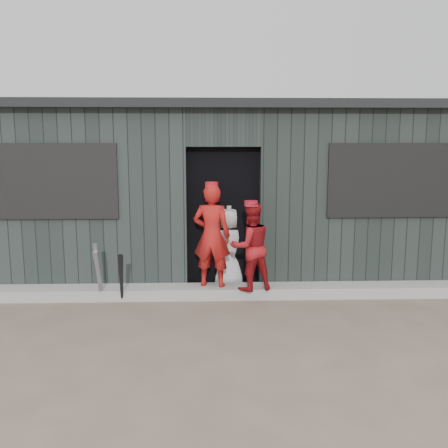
{
  "coord_description": "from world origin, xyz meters",
  "views": [
    {
      "loc": [
        -0.22,
        -4.65,
        2.08
      ],
      "look_at": [
        0.0,
        1.8,
        1.0
      ],
      "focal_mm": 40.0,
      "sensor_mm": 36.0,
      "label": 1
    }
  ],
  "objects_px": {
    "player_grey_back": "(229,248)",
    "bat_left": "(99,276)",
    "dugout": "(220,190)",
    "player_red_left": "(212,236)",
    "bat_right": "(121,279)",
    "bat_mid": "(98,273)",
    "player_red_right": "(251,247)"
  },
  "relations": [
    {
      "from": "player_grey_back",
      "to": "bat_left",
      "type": "bearing_deg",
      "value": 23.86
    },
    {
      "from": "dugout",
      "to": "player_red_left",
      "type": "bearing_deg",
      "value": -95.53
    },
    {
      "from": "bat_right",
      "to": "dugout",
      "type": "bearing_deg",
      "value": 55.93
    },
    {
      "from": "bat_mid",
      "to": "player_red_right",
      "type": "height_order",
      "value": "player_red_right"
    },
    {
      "from": "player_red_left",
      "to": "bat_left",
      "type": "bearing_deg",
      "value": 22.23
    },
    {
      "from": "bat_left",
      "to": "bat_right",
      "type": "relative_size",
      "value": 1.06
    },
    {
      "from": "bat_mid",
      "to": "player_grey_back",
      "type": "distance_m",
      "value": 1.82
    },
    {
      "from": "bat_left",
      "to": "bat_right",
      "type": "distance_m",
      "value": 0.29
    },
    {
      "from": "bat_mid",
      "to": "bat_right",
      "type": "bearing_deg",
      "value": -10.36
    },
    {
      "from": "bat_mid",
      "to": "player_grey_back",
      "type": "bearing_deg",
      "value": 20.06
    },
    {
      "from": "bat_mid",
      "to": "bat_right",
      "type": "xyz_separation_m",
      "value": [
        0.3,
        -0.06,
        -0.06
      ]
    },
    {
      "from": "bat_right",
      "to": "player_red_right",
      "type": "bearing_deg",
      "value": 3.6
    },
    {
      "from": "bat_mid",
      "to": "bat_left",
      "type": "bearing_deg",
      "value": -35.55
    },
    {
      "from": "bat_left",
      "to": "player_grey_back",
      "type": "height_order",
      "value": "player_grey_back"
    },
    {
      "from": "bat_mid",
      "to": "dugout",
      "type": "bearing_deg",
      "value": 49.49
    },
    {
      "from": "player_grey_back",
      "to": "bat_right",
      "type": "bearing_deg",
      "value": 29.2
    },
    {
      "from": "bat_left",
      "to": "player_red_left",
      "type": "distance_m",
      "value": 1.55
    },
    {
      "from": "bat_mid",
      "to": "player_grey_back",
      "type": "height_order",
      "value": "player_grey_back"
    },
    {
      "from": "bat_left",
      "to": "player_red_right",
      "type": "xyz_separation_m",
      "value": [
        1.95,
        0.06,
        0.36
      ]
    },
    {
      "from": "player_red_right",
      "to": "dugout",
      "type": "xyz_separation_m",
      "value": [
        -0.34,
        1.85,
        0.56
      ]
    },
    {
      "from": "bat_mid",
      "to": "bat_right",
      "type": "height_order",
      "value": "bat_mid"
    },
    {
      "from": "player_grey_back",
      "to": "dugout",
      "type": "bearing_deg",
      "value": -82.89
    },
    {
      "from": "bat_left",
      "to": "player_red_left",
      "type": "xyz_separation_m",
      "value": [
        1.45,
        0.25,
        0.48
      ]
    },
    {
      "from": "player_grey_back",
      "to": "dugout",
      "type": "height_order",
      "value": "dugout"
    },
    {
      "from": "bat_right",
      "to": "bat_mid",
      "type": "bearing_deg",
      "value": 169.64
    },
    {
      "from": "bat_mid",
      "to": "player_red_left",
      "type": "relative_size",
      "value": 0.59
    },
    {
      "from": "player_grey_back",
      "to": "player_red_right",
      "type": "bearing_deg",
      "value": 117.77
    },
    {
      "from": "bat_left",
      "to": "dugout",
      "type": "height_order",
      "value": "dugout"
    },
    {
      "from": "bat_left",
      "to": "player_red_right",
      "type": "height_order",
      "value": "player_red_right"
    },
    {
      "from": "player_red_left",
      "to": "player_grey_back",
      "type": "relative_size",
      "value": 1.17
    },
    {
      "from": "bat_left",
      "to": "bat_mid",
      "type": "relative_size",
      "value": 0.92
    },
    {
      "from": "bat_left",
      "to": "player_red_right",
      "type": "relative_size",
      "value": 0.65
    }
  ]
}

